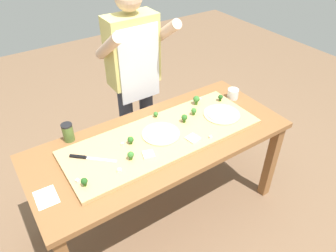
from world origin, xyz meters
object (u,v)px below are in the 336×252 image
Objects in this scene: pizza_slice_near_right at (193,138)px; broccoli_floret_front_left at (220,97)px; prep_table at (161,149)px; broccoli_floret_center_right at (84,181)px; chefs_knife at (86,158)px; cheese_crumble_c at (122,144)px; pizza_whole_cheese_artichoke at (222,114)px; broccoli_floret_center_left at (156,114)px; broccoli_floret_front_mid at (131,155)px; sauce_jar at (68,132)px; cook_center at (134,71)px; cheese_crumble_e at (78,181)px; broccoli_floret_back_left at (194,111)px; broccoli_floret_back_right at (131,140)px; cheese_crumble_a at (200,99)px; broccoli_floret_back_mid at (184,118)px; cheese_crumble_d at (119,170)px; pizza_slice_near_left at (148,154)px; recipe_note at (46,197)px; cheese_crumble_b at (210,137)px; broccoli_floret_front_right at (196,99)px; flour_cup at (233,94)px; pizza_whole_white_garlic at (161,133)px.

pizza_slice_near_right is 1.44× the size of broccoli_floret_front_left.
broccoli_floret_center_right reaches higher than prep_table.
chefs_knife is 13.86× the size of cheese_crumble_c.
pizza_whole_cheese_artichoke is 6.17× the size of broccoli_floret_center_left.
sauce_jar is at bearing 119.69° from broccoli_floret_front_mid.
cheese_crumble_e is at bearing -137.80° from cook_center.
broccoli_floret_back_left is (-0.18, 0.12, 0.03)m from pizza_whole_cheese_artichoke.
broccoli_floret_back_right reaches higher than pizza_slice_near_right.
cheese_crumble_a is (0.52, 0.22, 0.13)m from prep_table.
prep_table is 93.05× the size of cheese_crumble_e.
broccoli_floret_center_right is 0.86m from broccoli_floret_back_mid.
cheese_crumble_a is 0.99m from cheese_crumble_d.
broccoli_floret_front_mid is at bearing -160.75° from prep_table.
pizza_slice_near_left is 1.30× the size of broccoli_floret_back_right.
broccoli_floret_front_mid is 1.08× the size of broccoli_floret_back_right.
cheese_crumble_d is at bearing -152.09° from broccoli_floret_front_mid.
broccoli_floret_front_mid is 4.69× the size of cheese_crumble_a.
broccoli_floret_back_left is at bearing 9.91° from cheese_crumble_e.
cook_center is (-0.09, 0.57, 0.16)m from broccoli_floret_back_mid.
broccoli_floret_back_left is 1.00m from cheese_crumble_e.
recipe_note is at bearing -172.27° from broccoli_floret_front_left.
recipe_note is at bearing -167.18° from cheese_crumble_a.
cheese_crumble_e is (-0.91, 0.11, 0.00)m from cheese_crumble_b.
cheese_crumble_c is (-0.72, -0.12, -0.04)m from broccoli_floret_front_right.
flour_cup reaches higher than prep_table.
cheese_crumble_a is at bearing 46.08° from pizza_slice_near_right.
broccoli_floret_front_right is at bearing 12.06° from broccoli_floret_back_right.
broccoli_floret_front_left is at bearing -10.03° from broccoli_floret_center_left.
broccoli_floret_front_right is at bearing 26.11° from pizza_slice_near_left.
cheese_crumble_b is 0.12× the size of recipe_note.
broccoli_floret_back_mid reaches higher than pizza_slice_near_left.
sauce_jar reaches higher than broccoli_floret_back_left.
pizza_slice_near_right is 1.25× the size of broccoli_floret_back_mid.
cheese_crumble_e is at bearing -177.32° from pizza_whole_cheese_artichoke.
cheese_crumble_d is (-0.67, 0.05, 0.00)m from cheese_crumble_b.
pizza_whole_white_garlic is at bearing 132.87° from pizza_slice_near_right.
broccoli_floret_front_right reaches higher than broccoli_floret_back_left.
broccoli_floret_front_left is 0.37× the size of recipe_note.
broccoli_floret_front_right is at bearing 11.84° from recipe_note.
broccoli_floret_center_left is at bearing 39.30° from broccoli_floret_front_mid.
broccoli_floret_front_right reaches higher than broccoli_floret_back_mid.
pizza_slice_near_left is at bearing 168.93° from cheese_crumble_b.
broccoli_floret_front_left is at bearing 7.43° from broccoli_floret_back_left.
broccoli_floret_back_mid is 0.50m from cheese_crumble_c.
broccoli_floret_back_left is (0.34, 0.07, 0.16)m from prep_table.
broccoli_floret_center_right is (-0.44, -0.02, 0.03)m from pizza_slice_near_left.
broccoli_floret_back_right is at bearing 103.24° from pizza_slice_near_left.
cook_center is (0.78, 0.70, 0.19)m from cheese_crumble_e.
cheese_crumble_b reaches higher than pizza_whole_white_garlic.
broccoli_floret_back_left is at bearing -16.72° from sauce_jar.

